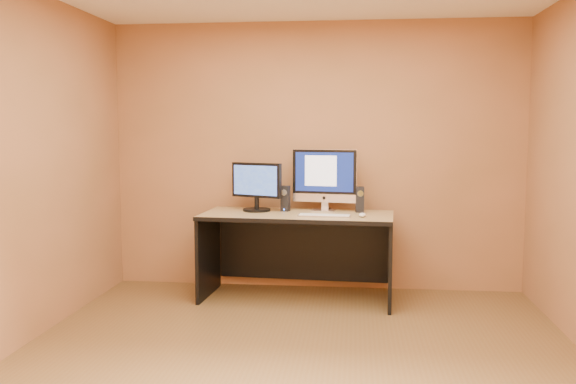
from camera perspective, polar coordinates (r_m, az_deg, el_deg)
name	(u,v)px	position (r m, az deg, el deg)	size (l,w,h in m)	color
floor	(296,362)	(4.28, 0.74, -15.65)	(4.00, 4.00, 0.00)	brown
walls	(296,171)	(3.98, 0.77, 2.00)	(4.00, 4.00, 2.60)	#A66A43
desk	(297,257)	(5.63, 0.85, -6.07)	(1.73, 0.76, 0.80)	tan
imac	(324,180)	(5.72, 3.38, 1.18)	(0.62, 0.23, 0.59)	silver
second_monitor	(257,187)	(5.71, -2.96, 0.47)	(0.52, 0.26, 0.45)	black
speaker_left	(285,198)	(5.72, -0.25, -0.61)	(0.07, 0.08, 0.24)	black
speaker_right	(360,200)	(5.67, 6.73, -0.71)	(0.07, 0.08, 0.24)	black
keyboard	(324,215)	(5.38, 3.41, -2.21)	(0.46, 0.13, 0.02)	silver
mouse	(362,215)	(5.39, 6.97, -2.13)	(0.06, 0.11, 0.04)	silver
cable_a	(327,210)	(5.79, 3.65, -1.69)	(0.01, 0.01, 0.24)	black
cable_b	(324,209)	(5.84, 3.42, -1.61)	(0.01, 0.01, 0.19)	black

